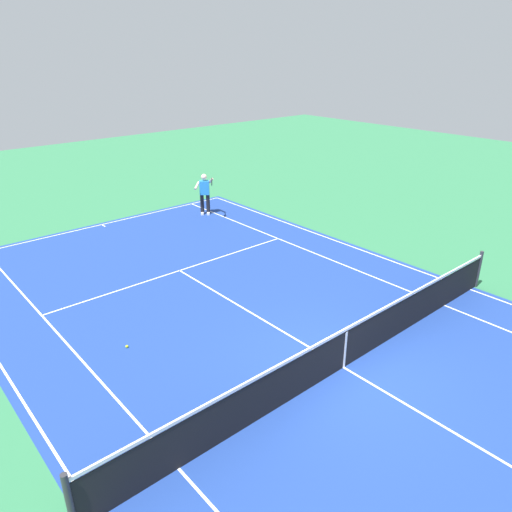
% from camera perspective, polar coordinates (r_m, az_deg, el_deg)
% --- Properties ---
extents(ground_plane, '(60.00, 60.00, 0.00)m').
position_cam_1_polar(ground_plane, '(10.69, 10.24, -12.79)').
color(ground_plane, '#2D7247').
extents(court_slab, '(24.20, 11.40, 0.00)m').
position_cam_1_polar(court_slab, '(10.69, 10.24, -12.78)').
color(court_slab, navy).
rests_on(court_slab, ground_plane).
extents(court_line_markings, '(23.85, 11.05, 0.01)m').
position_cam_1_polar(court_line_markings, '(10.69, 10.25, -12.77)').
color(court_line_markings, white).
rests_on(court_line_markings, ground_plane).
extents(tennis_net, '(0.10, 11.70, 1.08)m').
position_cam_1_polar(tennis_net, '(10.41, 10.44, -10.60)').
color(tennis_net, '#2D2D33').
rests_on(tennis_net, ground_plane).
extents(tennis_player_near, '(1.17, 0.75, 1.70)m').
position_cam_1_polar(tennis_player_near, '(19.62, -6.06, 7.52)').
color(tennis_player_near, black).
rests_on(tennis_player_near, ground_plane).
extents(tennis_ball, '(0.07, 0.07, 0.07)m').
position_cam_1_polar(tennis_ball, '(11.49, -14.98, -10.26)').
color(tennis_ball, '#CCE01E').
rests_on(tennis_ball, ground_plane).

